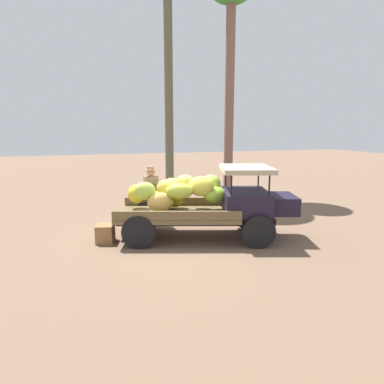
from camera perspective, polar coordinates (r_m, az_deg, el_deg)
ground_plane at (r=9.04m, az=-1.81°, el=-7.33°), size 60.00×60.00×0.00m
truck at (r=8.72m, az=2.57°, el=-1.58°), size 4.66×2.80×1.83m
farmer at (r=9.99m, az=-6.79°, el=0.10°), size 0.53×0.46×1.71m
wooden_crate at (r=8.79m, az=-14.18°, el=-6.67°), size 0.52×0.57×0.44m
forest_tree_3 at (r=15.48m, az=6.54°, el=29.02°), size 2.01×2.01×9.17m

